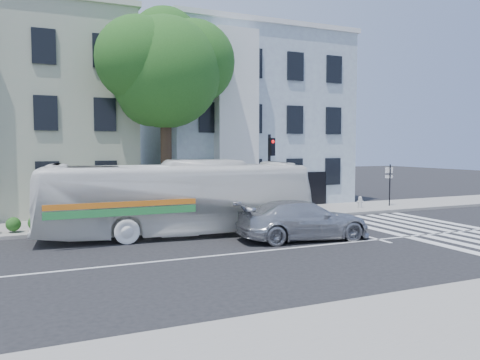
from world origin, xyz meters
TOP-DOWN VIEW (x-y plane):
  - ground at (0.00, 0.00)m, footprint 120.00×120.00m
  - sidewalk_far at (0.00, 8.00)m, footprint 80.00×4.00m
  - sidewalk_near at (0.00, -8.00)m, footprint 80.00×4.00m
  - building_left at (-7.00, 15.00)m, footprint 12.00×10.00m
  - building_right at (7.00, 15.00)m, footprint 12.00×10.00m
  - street_tree at (0.06, 8.74)m, footprint 7.30×5.90m
  - bus at (-0.67, 4.20)m, footprint 3.72×11.64m
  - sedan at (3.74, 1.27)m, footprint 2.84×5.67m
  - hedge at (-3.65, 6.80)m, footprint 8.54×1.96m
  - traffic_signal at (4.65, 5.94)m, footprint 0.44×0.54m
  - fire_hydrant at (11.40, 7.41)m, footprint 0.40×0.23m
  - far_sign_pole at (13.74, 7.62)m, footprint 0.43×0.25m

SIDE VIEW (x-z plane):
  - ground at x=0.00m, z-range 0.00..0.00m
  - sidewalk_far at x=0.00m, z-range 0.00..0.15m
  - sidewalk_near at x=0.00m, z-range 0.00..0.15m
  - hedge at x=-3.65m, z-range 0.15..0.85m
  - fire_hydrant at x=11.40m, z-range 0.16..0.85m
  - sedan at x=3.74m, z-range 0.00..1.58m
  - bus at x=-0.67m, z-range 0.00..3.19m
  - far_sign_pole at x=13.74m, z-range 0.49..3.03m
  - traffic_signal at x=4.65m, z-range 0.64..5.01m
  - building_left at x=-7.00m, z-range 0.00..11.00m
  - building_right at x=7.00m, z-range 0.00..11.00m
  - street_tree at x=0.06m, z-range 2.28..13.38m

